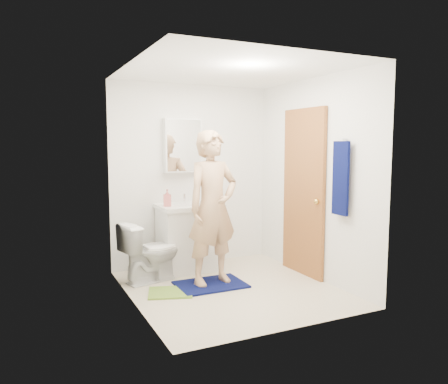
# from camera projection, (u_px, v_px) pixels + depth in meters

# --- Properties ---
(floor) EXTENTS (2.20, 2.40, 0.02)m
(floor) POSITION_uv_depth(u_px,v_px,m) (231.00, 289.00, 4.91)
(floor) COLOR beige
(floor) RESTS_ON ground
(ceiling) EXTENTS (2.20, 2.40, 0.02)m
(ceiling) POSITION_uv_depth(u_px,v_px,m) (232.00, 69.00, 4.64)
(ceiling) COLOR white
(ceiling) RESTS_ON ground
(wall_back) EXTENTS (2.20, 0.02, 2.40)m
(wall_back) POSITION_uv_depth(u_px,v_px,m) (192.00, 175.00, 5.86)
(wall_back) COLOR silver
(wall_back) RESTS_ON ground
(wall_front) EXTENTS (2.20, 0.02, 2.40)m
(wall_front) POSITION_uv_depth(u_px,v_px,m) (295.00, 194.00, 3.69)
(wall_front) COLOR silver
(wall_front) RESTS_ON ground
(wall_left) EXTENTS (0.02, 2.40, 2.40)m
(wall_left) POSITION_uv_depth(u_px,v_px,m) (131.00, 187.00, 4.30)
(wall_left) COLOR silver
(wall_left) RESTS_ON ground
(wall_right) EXTENTS (0.02, 2.40, 2.40)m
(wall_right) POSITION_uv_depth(u_px,v_px,m) (314.00, 179.00, 5.25)
(wall_right) COLOR silver
(wall_right) RESTS_ON ground
(vanity_cabinet) EXTENTS (0.75, 0.55, 0.80)m
(vanity_cabinet) POSITION_uv_depth(u_px,v_px,m) (190.00, 239.00, 5.62)
(vanity_cabinet) COLOR white
(vanity_cabinet) RESTS_ON floor
(countertop) EXTENTS (0.79, 0.59, 0.05)m
(countertop) POSITION_uv_depth(u_px,v_px,m) (189.00, 206.00, 5.57)
(countertop) COLOR white
(countertop) RESTS_ON vanity_cabinet
(sink_basin) EXTENTS (0.40, 0.40, 0.03)m
(sink_basin) POSITION_uv_depth(u_px,v_px,m) (189.00, 205.00, 5.57)
(sink_basin) COLOR white
(sink_basin) RESTS_ON countertop
(faucet) EXTENTS (0.03, 0.03, 0.12)m
(faucet) POSITION_uv_depth(u_px,v_px,m) (184.00, 198.00, 5.73)
(faucet) COLOR silver
(faucet) RESTS_ON countertop
(medicine_cabinet) EXTENTS (0.50, 0.12, 0.70)m
(medicine_cabinet) POSITION_uv_depth(u_px,v_px,m) (183.00, 145.00, 5.69)
(medicine_cabinet) COLOR white
(medicine_cabinet) RESTS_ON wall_back
(mirror_panel) EXTENTS (0.46, 0.01, 0.66)m
(mirror_panel) POSITION_uv_depth(u_px,v_px,m) (184.00, 145.00, 5.64)
(mirror_panel) COLOR white
(mirror_panel) RESTS_ON wall_back
(door) EXTENTS (0.05, 0.80, 2.05)m
(door) POSITION_uv_depth(u_px,v_px,m) (303.00, 192.00, 5.39)
(door) COLOR #A8642E
(door) RESTS_ON ground
(door_knob) EXTENTS (0.07, 0.07, 0.07)m
(door_knob) POSITION_uv_depth(u_px,v_px,m) (317.00, 202.00, 5.09)
(door_knob) COLOR gold
(door_knob) RESTS_ON door
(towel) EXTENTS (0.03, 0.24, 0.80)m
(towel) POSITION_uv_depth(u_px,v_px,m) (341.00, 178.00, 4.70)
(towel) COLOR #060D40
(towel) RESTS_ON wall_right
(towel_hook) EXTENTS (0.06, 0.02, 0.02)m
(towel_hook) POSITION_uv_depth(u_px,v_px,m) (345.00, 139.00, 4.67)
(towel_hook) COLOR silver
(towel_hook) RESTS_ON wall_right
(toilet) EXTENTS (0.77, 0.55, 0.71)m
(toilet) POSITION_uv_depth(u_px,v_px,m) (151.00, 252.00, 5.14)
(toilet) COLOR white
(toilet) RESTS_ON floor
(bath_mat) EXTENTS (0.78, 0.56, 0.02)m
(bath_mat) POSITION_uv_depth(u_px,v_px,m) (211.00, 284.00, 5.01)
(bath_mat) COLOR #060D40
(bath_mat) RESTS_ON floor
(green_rug) EXTENTS (0.56, 0.52, 0.02)m
(green_rug) POSITION_uv_depth(u_px,v_px,m) (170.00, 292.00, 4.75)
(green_rug) COLOR olive
(green_rug) RESTS_ON floor
(soap_dispenser) EXTENTS (0.12, 0.12, 0.21)m
(soap_dispenser) POSITION_uv_depth(u_px,v_px,m) (167.00, 198.00, 5.41)
(soap_dispenser) COLOR #D26362
(soap_dispenser) RESTS_ON countertop
(toothbrush_cup) EXTENTS (0.13, 0.13, 0.09)m
(toothbrush_cup) POSITION_uv_depth(u_px,v_px,m) (206.00, 199.00, 5.75)
(toothbrush_cup) COLOR #67418F
(toothbrush_cup) RESTS_ON countertop
(man) EXTENTS (0.70, 0.52, 1.75)m
(man) POSITION_uv_depth(u_px,v_px,m) (213.00, 208.00, 4.96)
(man) COLOR tan
(man) RESTS_ON bath_mat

